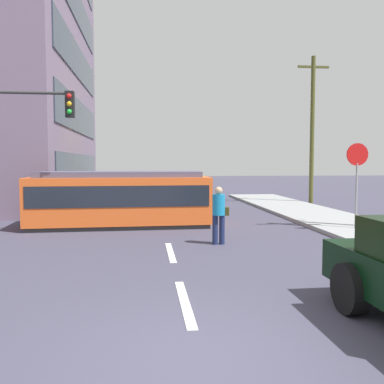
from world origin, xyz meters
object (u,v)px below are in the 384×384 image
(city_bus, at_px, (139,186))
(traffic_light_mast, at_px, (17,130))
(pedestrian_crossing, at_px, (219,212))
(utility_pole_mid, at_px, (312,128))
(stop_sign, at_px, (357,168))
(streetcar_tram, at_px, (120,198))

(city_bus, bearing_deg, traffic_light_mast, -110.00)
(pedestrian_crossing, xyz_separation_m, utility_pole_mid, (7.38, 11.30, 3.42))
(pedestrian_crossing, xyz_separation_m, stop_sign, (5.05, 1.68, 1.25))
(stop_sign, distance_m, traffic_light_mast, 11.30)
(city_bus, height_order, pedestrian_crossing, city_bus)
(streetcar_tram, xyz_separation_m, pedestrian_crossing, (3.04, -3.93, -0.11))
(stop_sign, relative_size, traffic_light_mast, 0.60)
(stop_sign, height_order, utility_pole_mid, utility_pole_mid)
(pedestrian_crossing, bearing_deg, traffic_light_mast, 160.15)
(traffic_light_mast, bearing_deg, stop_sign, -2.78)
(streetcar_tram, distance_m, city_bus, 8.56)
(city_bus, relative_size, traffic_light_mast, 1.20)
(streetcar_tram, xyz_separation_m, utility_pole_mid, (10.42, 7.37, 3.31))
(utility_pole_mid, bearing_deg, stop_sign, -103.65)
(stop_sign, bearing_deg, traffic_light_mast, 177.22)
(city_bus, xyz_separation_m, utility_pole_mid, (9.83, -1.17, 3.31))
(city_bus, relative_size, pedestrian_crossing, 3.45)
(streetcar_tram, xyz_separation_m, city_bus, (0.59, 8.54, -0.00))
(traffic_light_mast, bearing_deg, streetcar_tram, 28.50)
(city_bus, distance_m, utility_pole_mid, 10.44)
(streetcar_tram, relative_size, pedestrian_crossing, 3.96)
(pedestrian_crossing, bearing_deg, city_bus, 101.08)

